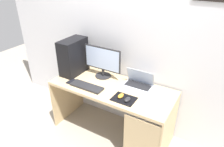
# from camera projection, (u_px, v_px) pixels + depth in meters

# --- Properties ---
(ground_plane) EXTENTS (8.00, 8.00, 0.00)m
(ground_plane) POSITION_uv_depth(u_px,v_px,m) (112.00, 131.00, 2.86)
(ground_plane) COLOR #9E9384
(wall_back) EXTENTS (4.00, 0.05, 2.60)m
(wall_back) POSITION_uv_depth(u_px,v_px,m) (127.00, 33.00, 2.52)
(wall_back) COLOR silver
(wall_back) RESTS_ON ground_plane
(desk) EXTENTS (1.52, 0.64, 0.73)m
(desk) POSITION_uv_depth(u_px,v_px,m) (113.00, 97.00, 2.56)
(desk) COLOR tan
(desk) RESTS_ON ground_plane
(pc_tower) EXTENTS (0.21, 0.40, 0.47)m
(pc_tower) POSITION_uv_depth(u_px,v_px,m) (74.00, 57.00, 2.73)
(pc_tower) COLOR black
(pc_tower) RESTS_ON desk
(monitor) EXTENTS (0.52, 0.21, 0.41)m
(monitor) POSITION_uv_depth(u_px,v_px,m) (103.00, 62.00, 2.64)
(monitor) COLOR #232326
(monitor) RESTS_ON desk
(laptop) EXTENTS (0.35, 0.22, 0.21)m
(laptop) POSITION_uv_depth(u_px,v_px,m) (138.00, 83.00, 2.51)
(laptop) COLOR #B7BCC6
(laptop) RESTS_ON desk
(keyboard) EXTENTS (0.42, 0.14, 0.02)m
(keyboard) POSITION_uv_depth(u_px,v_px,m) (87.00, 86.00, 2.49)
(keyboard) COLOR #232326
(keyboard) RESTS_ON desk
(mousepad) EXTENTS (0.26, 0.20, 0.00)m
(mousepad) POSITION_uv_depth(u_px,v_px,m) (124.00, 99.00, 2.28)
(mousepad) COLOR black
(mousepad) RESTS_ON desk
(mouse_left) EXTENTS (0.06, 0.10, 0.03)m
(mouse_left) POSITION_uv_depth(u_px,v_px,m) (121.00, 96.00, 2.30)
(mouse_left) COLOR orange
(mouse_left) RESTS_ON mousepad
(mouse_right) EXTENTS (0.06, 0.10, 0.03)m
(mouse_right) POSITION_uv_depth(u_px,v_px,m) (127.00, 99.00, 2.24)
(mouse_right) COLOR #232326
(mouse_right) RESTS_ON mousepad
(cell_phone) EXTENTS (0.07, 0.13, 0.01)m
(cell_phone) POSITION_uv_depth(u_px,v_px,m) (71.00, 81.00, 2.62)
(cell_phone) COLOR black
(cell_phone) RESTS_ON desk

